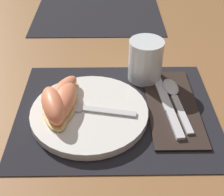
# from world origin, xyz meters

# --- Properties ---
(ground_plane) EXTENTS (3.00, 3.00, 0.00)m
(ground_plane) POSITION_xyz_m (0.00, 0.00, 0.00)
(ground_plane) COLOR olive
(placemat) EXTENTS (0.42, 0.33, 0.00)m
(placemat) POSITION_xyz_m (0.00, 0.00, 0.00)
(placemat) COLOR black
(placemat) RESTS_ON ground_plane
(placemat_far) EXTENTS (0.42, 0.33, 0.00)m
(placemat_far) POSITION_xyz_m (-0.05, 0.49, 0.00)
(placemat_far) COLOR black
(placemat_far) RESTS_ON ground_plane
(plate) EXTENTS (0.24, 0.24, 0.02)m
(plate) POSITION_xyz_m (-0.05, -0.02, 0.01)
(plate) COLOR white
(plate) RESTS_ON placemat
(juice_glass) EXTENTS (0.08, 0.08, 0.10)m
(juice_glass) POSITION_xyz_m (0.07, 0.12, 0.05)
(juice_glass) COLOR silver
(juice_glass) RESTS_ON placemat
(napkin) EXTENTS (0.10, 0.25, 0.00)m
(napkin) POSITION_xyz_m (0.12, 0.01, 0.01)
(napkin) COLOR #2D231E
(napkin) RESTS_ON placemat
(knife) EXTENTS (0.04, 0.21, 0.01)m
(knife) POSITION_xyz_m (0.11, 0.01, 0.01)
(knife) COLOR silver
(knife) RESTS_ON napkin
(spoon) EXTENTS (0.04, 0.18, 0.01)m
(spoon) POSITION_xyz_m (0.13, 0.04, 0.01)
(spoon) COLOR silver
(spoon) RESTS_ON napkin
(fork) EXTENTS (0.18, 0.05, 0.00)m
(fork) POSITION_xyz_m (-0.06, -0.02, 0.02)
(fork) COLOR silver
(fork) RESTS_ON plate
(citrus_wedge_0) EXTENTS (0.09, 0.13, 0.03)m
(citrus_wedge_0) POSITION_xyz_m (-0.11, 0.02, 0.03)
(citrus_wedge_0) COLOR #F4DB84
(citrus_wedge_0) RESTS_ON plate
(citrus_wedge_1) EXTENTS (0.07, 0.13, 0.04)m
(citrus_wedge_1) POSITION_xyz_m (-0.11, -0.01, 0.04)
(citrus_wedge_1) COLOR #F4DB84
(citrus_wedge_1) RESTS_ON plate
(citrus_wedge_2) EXTENTS (0.08, 0.12, 0.05)m
(citrus_wedge_2) POSITION_xyz_m (-0.12, -0.03, 0.04)
(citrus_wedge_2) COLOR #F4DB84
(citrus_wedge_2) RESTS_ON plate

